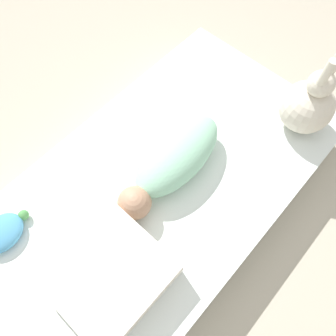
{
  "coord_description": "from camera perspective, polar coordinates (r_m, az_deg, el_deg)",
  "views": [
    {
      "loc": [
        -0.35,
        -0.38,
        1.39
      ],
      "look_at": [
        0.06,
        -0.0,
        0.25
      ],
      "focal_mm": 35.0,
      "sensor_mm": 36.0,
      "label": 1
    }
  ],
  "objects": [
    {
      "name": "turtle_plush",
      "position": [
        1.34,
        -26.88,
        -9.98
      ],
      "size": [
        0.2,
        0.13,
        0.06
      ],
      "color": "#4C99C6",
      "rests_on": "bed_mattress"
    },
    {
      "name": "bunny_plush",
      "position": [
        1.45,
        23.19,
        10.11
      ],
      "size": [
        0.22,
        0.22,
        0.39
      ],
      "color": "beige",
      "rests_on": "bed_mattress"
    },
    {
      "name": "bed_mattress",
      "position": [
        1.39,
        -1.7,
        -4.23
      ],
      "size": [
        1.57,
        0.87,
        0.2
      ],
      "color": "white",
      "rests_on": "ground_plane"
    },
    {
      "name": "ground_plane",
      "position": [
        1.48,
        -1.6,
        -5.63
      ],
      "size": [
        12.0,
        12.0,
        0.0
      ],
      "primitive_type": "plane",
      "color": "#B2A893"
    },
    {
      "name": "swaddled_baby",
      "position": [
        1.26,
        0.89,
        1.14
      ],
      "size": [
        0.53,
        0.22,
        0.15
      ],
      "rotation": [
        0.0,
        0.0,
        3.17
      ],
      "color": "#99D6B2",
      "rests_on": "bed_mattress"
    },
    {
      "name": "pillow",
      "position": [
        1.16,
        -9.88,
        -18.04
      ],
      "size": [
        0.36,
        0.32,
        0.11
      ],
      "color": "white",
      "rests_on": "bed_mattress"
    }
  ]
}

